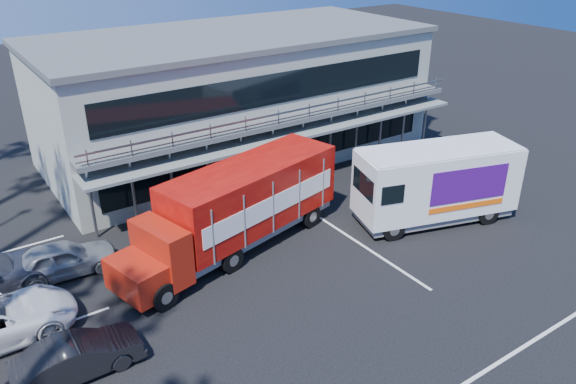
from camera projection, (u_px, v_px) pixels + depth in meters
ground at (359, 282)px, 22.31m from camera, size 120.00×120.00×0.00m
building at (236, 95)px, 33.35m from camera, size 22.40×12.00×7.30m
red_truck at (239, 206)px, 23.90m from camera, size 11.17×5.01×3.66m
white_van at (436, 183)px, 26.16m from camera, size 7.95×4.63×3.68m
parked_car_b at (78, 357)px, 17.57m from camera, size 4.00×1.41×1.32m
parked_car_e at (62, 259)px, 22.54m from camera, size 4.35×2.03×1.44m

